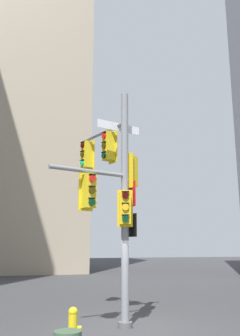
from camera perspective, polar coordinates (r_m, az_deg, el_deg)
name	(u,v)px	position (r m, az deg, el deg)	size (l,w,h in m)	color
ground	(125,328)	(11.44, 0.84, -24.12)	(120.00, 120.00, 0.00)	#38383A
building_mid_block	(29,57)	(42.02, -14.35, 16.83)	(12.14, 12.14, 45.05)	tan
signal_pole_assembly	(113,184)	(11.60, -1.12, -2.53)	(3.14, 3.44, 7.32)	gray
fire_hydrant	(73,325)	(9.57, -7.54, -23.57)	(0.33, 0.23, 0.88)	yellow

